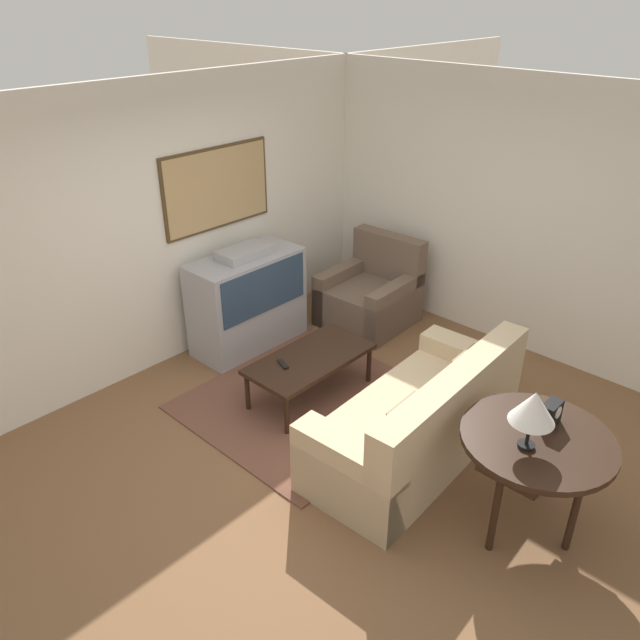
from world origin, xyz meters
TOP-DOWN VIEW (x-y plane):
  - ground_plane at (0.00, 0.00)m, footprint 12.00×12.00m
  - wall_back at (0.01, 2.13)m, footprint 12.00×0.10m
  - wall_right at (2.63, 0.00)m, footprint 0.06×12.00m
  - area_rug at (0.36, 0.55)m, footprint 1.97×1.81m
  - tv at (0.70, 1.73)m, footprint 1.19×0.55m
  - couch at (0.45, -0.61)m, footprint 1.99×0.97m
  - armchair at (1.97, 1.12)m, footprint 0.95×0.92m
  - coffee_table at (0.45, 0.60)m, footprint 1.18×0.60m
  - console_table at (0.36, -1.58)m, footprint 1.01×1.01m
  - table_lamp at (0.21, -1.56)m, footprint 0.29×0.29m
  - mantel_clock at (0.53, -1.56)m, footprint 0.17×0.10m
  - remote at (0.19, 0.68)m, footprint 0.10×0.17m

SIDE VIEW (x-z plane):
  - ground_plane at x=0.00m, z-range 0.00..0.00m
  - area_rug at x=0.36m, z-range 0.00..0.01m
  - armchair at x=1.97m, z-range -0.17..0.78m
  - couch at x=0.45m, z-range -0.12..0.77m
  - coffee_table at x=0.45m, z-range 0.17..0.59m
  - remote at x=0.19m, z-range 0.42..0.44m
  - tv at x=0.70m, z-range -0.03..1.05m
  - console_table at x=0.36m, z-range 0.31..1.08m
  - mantel_clock at x=0.53m, z-range 0.77..0.94m
  - table_lamp at x=0.21m, z-range 0.87..1.28m
  - wall_right at x=2.63m, z-range 0.00..2.70m
  - wall_back at x=0.01m, z-range 0.00..2.70m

